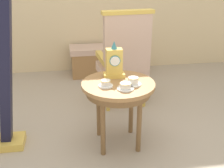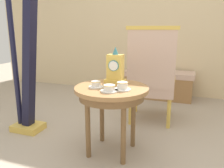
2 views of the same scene
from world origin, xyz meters
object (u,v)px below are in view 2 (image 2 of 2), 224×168
(window_bench, at_px, (159,84))
(mantel_clock, at_px, (115,69))
(teacup_left, at_px, (96,85))
(side_table, at_px, (112,96))
(armchair, at_px, (151,75))
(teacup_right, at_px, (109,88))
(harp, at_px, (25,63))
(teacup_center, at_px, (122,86))

(window_bench, bearing_deg, mantel_clock, -95.39)
(mantel_clock, bearing_deg, teacup_left, -116.90)
(side_table, xyz_separation_m, armchair, (0.21, 0.79, 0.05))
(side_table, relative_size, window_bench, 0.59)
(teacup_left, relative_size, mantel_clock, 0.38)
(teacup_right, height_order, window_bench, teacup_right)
(side_table, distance_m, harp, 1.03)
(teacup_left, bearing_deg, side_table, 28.60)
(mantel_clock, height_order, window_bench, mantel_clock)
(teacup_right, bearing_deg, armchair, 79.53)
(harp, bearing_deg, teacup_left, -11.27)
(harp, bearing_deg, mantel_clock, 1.78)
(armchair, distance_m, harp, 1.40)
(armchair, bearing_deg, harp, -150.65)
(teacup_right, bearing_deg, side_table, 102.87)
(mantel_clock, bearing_deg, side_table, -84.19)
(side_table, xyz_separation_m, harp, (-1.00, 0.11, 0.22))
(teacup_left, distance_m, window_bench, 1.99)
(harp, bearing_deg, side_table, -6.32)
(side_table, bearing_deg, mantel_clock, 95.81)
(armchair, height_order, window_bench, armchair)
(teacup_left, height_order, mantel_clock, mantel_clock)
(teacup_left, xyz_separation_m, mantel_clock, (0.10, 0.21, 0.11))
(side_table, xyz_separation_m, teacup_left, (-0.12, -0.07, 0.10))
(teacup_left, distance_m, teacup_right, 0.17)
(harp, bearing_deg, teacup_right, -14.01)
(side_table, relative_size, teacup_right, 4.54)
(teacup_right, distance_m, armchair, 0.96)
(teacup_left, distance_m, harp, 0.91)
(teacup_right, distance_m, teacup_center, 0.12)
(armchair, height_order, harp, harp)
(teacup_left, bearing_deg, mantel_clock, 63.10)
(teacup_left, xyz_separation_m, teacup_center, (0.24, -0.00, 0.01))
(teacup_left, height_order, teacup_center, teacup_center)
(teacup_right, height_order, teacup_center, teacup_center)
(teacup_right, height_order, armchair, armchair)
(teacup_center, height_order, armchair, armchair)
(armchair, bearing_deg, teacup_left, -110.87)
(side_table, relative_size, teacup_center, 4.63)
(teacup_left, bearing_deg, teacup_center, -0.13)
(teacup_center, bearing_deg, mantel_clock, 122.68)
(mantel_clock, distance_m, window_bench, 1.80)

